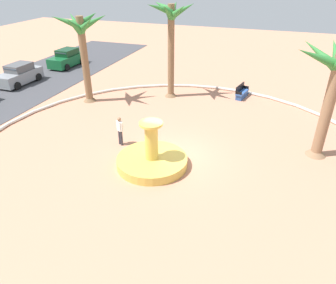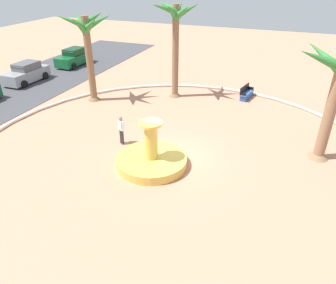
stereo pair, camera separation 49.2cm
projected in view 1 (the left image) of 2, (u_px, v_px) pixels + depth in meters
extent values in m
plane|color=tan|center=(174.00, 156.00, 16.73)|extent=(80.00, 80.00, 0.00)
torus|color=silver|center=(174.00, 154.00, 16.68)|extent=(22.26, 22.26, 0.20)
cylinder|color=gold|center=(152.00, 161.00, 15.85)|extent=(3.54, 3.54, 0.45)
cylinder|color=teal|center=(152.00, 162.00, 15.87)|extent=(3.12, 3.12, 0.34)
cylinder|color=gold|center=(151.00, 142.00, 15.29)|extent=(0.64, 0.64, 1.83)
cylinder|color=#F1C954|center=(151.00, 124.00, 14.82)|extent=(1.13, 1.13, 0.12)
cylinder|color=brown|center=(171.00, 53.00, 22.78)|extent=(0.47, 0.47, 6.57)
cone|color=brown|center=(171.00, 93.00, 24.26)|extent=(0.90, 0.90, 0.50)
cone|color=#337F38|center=(174.00, 8.00, 22.01)|extent=(1.84, 0.70, 1.27)
cone|color=#337F38|center=(163.00, 6.00, 21.81)|extent=(1.35, 1.86, 0.99)
cone|color=#337F38|center=(159.00, 8.00, 21.06)|extent=(1.55, 1.78, 1.01)
cone|color=#337F38|center=(167.00, 11.00, 20.72)|extent=(1.80, 0.57, 1.27)
cone|color=#337F38|center=(178.00, 12.00, 20.84)|extent=(1.51, 1.76, 1.34)
cone|color=#337F38|center=(183.00, 10.00, 21.42)|extent=(1.25, 1.87, 1.28)
cylinder|color=#8E6B4C|center=(328.00, 106.00, 15.48)|extent=(0.55, 0.55, 5.57)
cone|color=#8E6B4C|center=(316.00, 151.00, 16.72)|extent=(1.04, 1.04, 0.50)
cone|color=#337F38|center=(336.00, 53.00, 15.21)|extent=(2.33, 0.81, 1.43)
cone|color=#337F38|center=(321.00, 54.00, 15.10)|extent=(1.85, 2.13, 1.44)
cone|color=#337F38|center=(319.00, 58.00, 14.24)|extent=(1.44, 2.33, 1.30)
cylinder|color=brown|center=(85.00, 61.00, 22.08)|extent=(0.50, 0.50, 5.93)
cone|color=brown|center=(90.00, 98.00, 23.40)|extent=(0.95, 0.95, 0.50)
cone|color=#337F38|center=(88.00, 18.00, 21.47)|extent=(2.03, 0.78, 1.07)
cone|color=#337F38|center=(75.00, 22.00, 21.44)|extent=(1.56, 1.90, 1.41)
cone|color=#337F38|center=(66.00, 21.00, 20.69)|extent=(1.36, 2.02, 1.15)
cone|color=#337F38|center=(74.00, 26.00, 20.17)|extent=(1.97, 0.79, 1.46)
cone|color=#337F38|center=(86.00, 25.00, 20.30)|extent=(1.47, 1.94, 1.41)
cone|color=#337F38|center=(93.00, 22.00, 21.02)|extent=(1.59, 1.92, 1.28)
cube|color=#335BA8|center=(242.00, 92.00, 23.87)|extent=(1.67, 0.84, 0.12)
cube|color=black|center=(240.00, 88.00, 23.82)|extent=(1.58, 0.43, 0.50)
cube|color=#2B4E8F|center=(242.00, 95.00, 24.00)|extent=(1.54, 0.77, 0.39)
cube|color=black|center=(246.00, 87.00, 24.36)|extent=(0.18, 0.46, 0.24)
cube|color=black|center=(239.00, 93.00, 23.25)|extent=(0.18, 0.46, 0.24)
cylinder|color=#33333D|center=(120.00, 137.00, 17.66)|extent=(0.14, 0.14, 0.88)
cylinder|color=#33333D|center=(121.00, 138.00, 17.54)|extent=(0.14, 0.14, 0.88)
cube|color=white|center=(120.00, 126.00, 17.25)|extent=(0.34, 0.39, 0.56)
sphere|color=#9E7051|center=(119.00, 119.00, 17.05)|extent=(0.22, 0.22, 0.22)
cylinder|color=white|center=(117.00, 125.00, 17.39)|extent=(0.09, 0.09, 0.53)
cylinder|color=white|center=(122.00, 127.00, 17.10)|extent=(0.09, 0.09, 0.53)
cube|color=gray|center=(19.00, 77.00, 26.59)|extent=(4.03, 1.78, 0.90)
cube|color=#545558|center=(19.00, 67.00, 26.40)|extent=(2.03, 1.48, 0.60)
cube|color=#333D47|center=(11.00, 71.00, 25.70)|extent=(0.32, 1.37, 0.51)
cylinder|color=black|center=(17.00, 86.00, 25.47)|extent=(0.64, 0.23, 0.64)
cylinder|color=black|center=(1.00, 84.00, 25.99)|extent=(0.64, 0.23, 0.64)
cylinder|color=black|center=(38.00, 77.00, 27.50)|extent=(0.64, 0.23, 0.64)
cylinder|color=black|center=(23.00, 75.00, 28.01)|extent=(0.64, 0.23, 0.64)
cube|color=#145B2D|center=(67.00, 60.00, 31.22)|extent=(4.04, 1.80, 0.90)
cube|color=#0C371B|center=(67.00, 52.00, 31.02)|extent=(2.04, 1.50, 0.60)
cube|color=#333D47|center=(61.00, 55.00, 30.33)|extent=(0.33, 1.37, 0.51)
cylinder|color=black|center=(67.00, 67.00, 30.10)|extent=(0.65, 0.24, 0.64)
cylinder|color=black|center=(52.00, 66.00, 30.62)|extent=(0.65, 0.24, 0.64)
cylinder|color=black|center=(82.00, 61.00, 32.12)|extent=(0.65, 0.24, 0.64)
cylinder|color=black|center=(68.00, 59.00, 32.65)|extent=(0.65, 0.24, 0.64)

